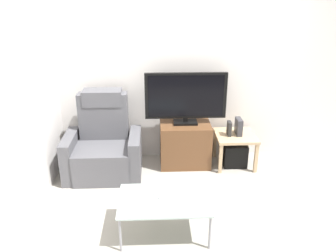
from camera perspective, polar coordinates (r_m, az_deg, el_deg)
name	(u,v)px	position (r m, az deg, el deg)	size (l,w,h in m)	color
ground_plane	(201,195)	(4.30, 5.36, -11.12)	(6.40, 6.40, 0.00)	#9E998E
wall_back	(193,68)	(4.85, 4.15, 9.48)	(6.40, 0.06, 2.60)	silver
wall_side	(26,93)	(3.95, -22.15, 5.02)	(0.06, 4.48, 2.60)	silver
tv_stand	(185,144)	(4.86, 2.79, -2.91)	(0.68, 0.49, 0.60)	brown
television	(186,97)	(4.64, 2.92, 4.71)	(1.08, 0.20, 0.70)	black
recliner_armchair	(104,146)	(4.68, -10.47, -3.30)	(0.98, 0.78, 1.08)	#515156
side_table	(235,139)	(4.89, 10.91, -2.14)	(0.54, 0.54, 0.45)	tan
subwoofer_box	(234,154)	(4.98, 10.73, -4.47)	(0.32, 0.32, 0.32)	black
book_upright	(229,129)	(4.78, 9.94, -0.41)	(0.04, 0.12, 0.20)	#262626
game_console	(239,127)	(4.83, 11.44, -0.09)	(0.07, 0.20, 0.23)	#333338
coffee_table	(164,201)	(3.53, -0.61, -12.15)	(0.90, 0.60, 0.39)	#B2C6C1
cell_phone	(158,195)	(3.58, -1.64, -11.10)	(0.07, 0.15, 0.01)	#B7B7BC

